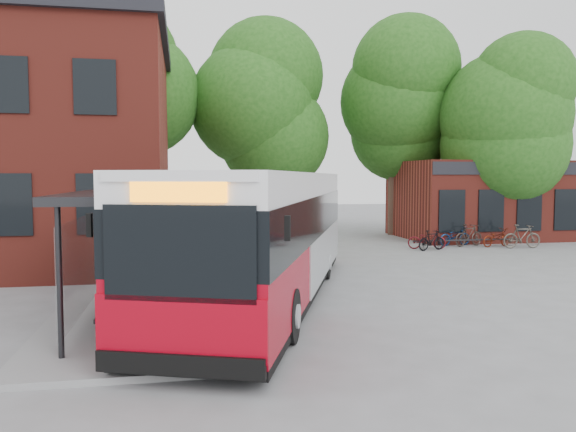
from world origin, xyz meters
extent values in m
plane|color=slate|center=(0.00, 0.00, 0.00)|extent=(100.00, 100.00, 0.00)
imported|color=#4D0E13|center=(7.26, 9.86, 0.44)|extent=(1.76, 1.02, 0.87)
imported|color=black|center=(7.26, 9.38, 0.44)|extent=(1.53, 0.89, 0.89)
imported|color=navy|center=(9.08, 10.81, 0.45)|extent=(1.78, 0.94, 0.89)
imported|color=#352B26|center=(9.60, 10.44, 0.51)|extent=(1.78, 1.03, 1.03)
imported|color=#591909|center=(10.76, 10.05, 0.42)|extent=(1.69, 0.94, 0.84)
imported|color=#454139|center=(11.58, 9.35, 0.54)|extent=(1.80, 0.57, 1.07)
camera|label=1|loc=(-3.34, -13.26, 3.20)|focal=35.00mm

